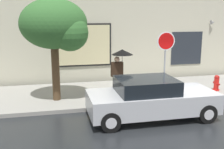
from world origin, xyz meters
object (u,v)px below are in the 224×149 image
at_px(parked_car, 151,99).
at_px(pedestrian_with_umbrella, 120,60).
at_px(fire_hydrant, 216,83).
at_px(street_tree, 57,26).
at_px(stop_sign, 165,51).

distance_m(parked_car, pedestrian_with_umbrella, 2.63).
relative_size(fire_hydrant, street_tree, 0.18).
height_order(fire_hydrant, stop_sign, stop_sign).
bearing_deg(pedestrian_with_umbrella, parked_car, -78.51).
height_order(parked_car, fire_hydrant, parked_car).
bearing_deg(stop_sign, parked_car, -125.14).
bearing_deg(fire_hydrant, street_tree, 179.03).
relative_size(parked_car, fire_hydrant, 6.18).
distance_m(parked_car, street_tree, 4.51).
distance_m(pedestrian_with_umbrella, stop_sign, 1.89).
xyz_separation_m(parked_car, fire_hydrant, (3.99, 2.21, -0.21)).
xyz_separation_m(street_tree, stop_sign, (4.27, -0.55, -1.03)).
bearing_deg(fire_hydrant, pedestrian_with_umbrella, 177.72).
bearing_deg(stop_sign, street_tree, 172.68).
height_order(fire_hydrant, pedestrian_with_umbrella, pedestrian_with_umbrella).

